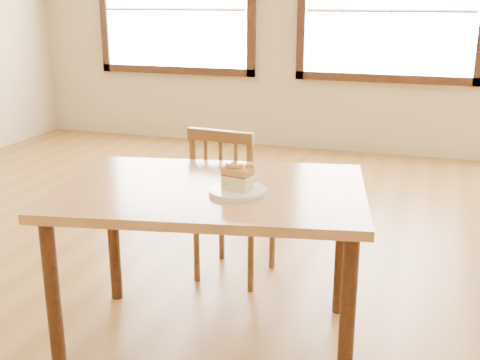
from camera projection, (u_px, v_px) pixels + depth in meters
The scene contains 4 objects.
cafe_table_main at pixel (211, 207), 2.57m from camera, with size 1.43×1.08×0.75m.
cafe_chair_main at pixel (232, 202), 3.28m from camera, with size 0.44×0.44×0.88m.
plate at pixel (238, 191), 2.45m from camera, with size 0.24×0.24×0.02m.
cake_slice at pixel (237, 176), 2.43m from camera, with size 0.13×0.10×0.11m.
Camera 1 is at (0.78, -2.04, 1.52)m, focal length 45.00 mm.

